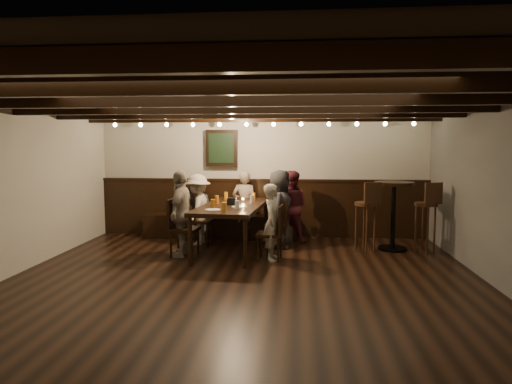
# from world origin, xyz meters

# --- Properties ---
(room) EXTENTS (7.00, 7.00, 7.00)m
(room) POSITION_xyz_m (-0.29, 2.21, 1.07)
(room) COLOR black
(room) RESTS_ON ground
(dining_table) EXTENTS (1.14, 2.23, 0.81)m
(dining_table) POSITION_xyz_m (-0.40, 2.05, 0.74)
(dining_table) COLOR black
(dining_table) RESTS_ON floor
(chair_left_near) EXTENTS (0.45, 0.45, 0.92)m
(chair_left_near) POSITION_xyz_m (-1.08, 2.56, 0.28)
(chair_left_near) COLOR black
(chair_left_near) RESTS_ON floor
(chair_left_far) EXTENTS (0.47, 0.47, 0.95)m
(chair_left_far) POSITION_xyz_m (-1.15, 1.66, 0.29)
(chair_left_far) COLOR black
(chair_left_far) RESTS_ON floor
(chair_right_near) EXTENTS (0.43, 0.43, 0.87)m
(chair_right_near) POSITION_xyz_m (0.35, 2.44, 0.27)
(chair_right_near) COLOR black
(chair_right_near) RESTS_ON floor
(chair_right_far) EXTENTS (0.43, 0.43, 0.87)m
(chair_right_far) POSITION_xyz_m (0.28, 1.55, 0.27)
(chair_right_far) COLOR black
(chair_right_far) RESTS_ON floor
(person_bench_left) EXTENTS (0.63, 0.44, 1.22)m
(person_bench_left) POSITION_xyz_m (-1.22, 3.02, 0.61)
(person_bench_left) COLOR #2A2A2D
(person_bench_left) RESTS_ON floor
(person_bench_centre) EXTENTS (0.51, 0.36, 1.33)m
(person_bench_centre) POSITION_xyz_m (-0.31, 3.10, 0.66)
(person_bench_centre) COLOR gray
(person_bench_centre) RESTS_ON floor
(person_bench_right) EXTENTS (0.69, 0.56, 1.34)m
(person_bench_right) POSITION_xyz_m (0.57, 2.88, 0.67)
(person_bench_right) COLOR #5B1F2A
(person_bench_right) RESTS_ON floor
(person_left_near) EXTENTS (0.55, 0.87, 1.29)m
(person_left_near) POSITION_xyz_m (-1.11, 2.56, 0.65)
(person_left_near) COLOR #A69E8C
(person_left_near) RESTS_ON floor
(person_left_far) EXTENTS (0.41, 0.85, 1.41)m
(person_left_far) POSITION_xyz_m (-1.18, 1.67, 0.71)
(person_left_far) COLOR gray
(person_left_far) RESTS_ON floor
(person_right_near) EXTENTS (0.49, 0.71, 1.38)m
(person_right_near) POSITION_xyz_m (0.38, 2.44, 0.69)
(person_right_near) COLOR #262528
(person_right_near) RESTS_ON floor
(person_right_far) EXTENTS (0.32, 0.46, 1.21)m
(person_right_far) POSITION_xyz_m (0.31, 1.54, 0.61)
(person_right_far) COLOR #A6A08D
(person_right_far) RESTS_ON floor
(pint_a) EXTENTS (0.07, 0.07, 0.14)m
(pint_a) POSITION_xyz_m (-0.62, 2.77, 0.88)
(pint_a) COLOR #BF7219
(pint_a) RESTS_ON dining_table
(pint_b) EXTENTS (0.07, 0.07, 0.14)m
(pint_b) POSITION_xyz_m (-0.10, 2.68, 0.88)
(pint_b) COLOR #BF7219
(pint_b) RESTS_ON dining_table
(pint_c) EXTENTS (0.07, 0.07, 0.14)m
(pint_c) POSITION_xyz_m (-0.69, 2.18, 0.88)
(pint_c) COLOR #BF7219
(pint_c) RESTS_ON dining_table
(pint_d) EXTENTS (0.07, 0.07, 0.14)m
(pint_d) POSITION_xyz_m (-0.08, 2.23, 0.88)
(pint_d) COLOR silver
(pint_d) RESTS_ON dining_table
(pint_e) EXTENTS (0.07, 0.07, 0.14)m
(pint_e) POSITION_xyz_m (-0.65, 1.62, 0.88)
(pint_e) COLOR #BF7219
(pint_e) RESTS_ON dining_table
(pint_f) EXTENTS (0.07, 0.07, 0.14)m
(pint_f) POSITION_xyz_m (-0.24, 1.49, 0.88)
(pint_f) COLOR silver
(pint_f) RESTS_ON dining_table
(pint_g) EXTENTS (0.07, 0.07, 0.14)m
(pint_g) POSITION_xyz_m (-0.41, 1.25, 0.88)
(pint_g) COLOR #BF7219
(pint_g) RESTS_ON dining_table
(plate_near) EXTENTS (0.24, 0.24, 0.01)m
(plate_near) POSITION_xyz_m (-0.61, 1.37, 0.82)
(plate_near) COLOR white
(plate_near) RESTS_ON dining_table
(plate_far) EXTENTS (0.24, 0.24, 0.01)m
(plate_far) POSITION_xyz_m (-0.24, 1.74, 0.82)
(plate_far) COLOR white
(plate_far) RESTS_ON dining_table
(condiment_caddy) EXTENTS (0.15, 0.10, 0.12)m
(condiment_caddy) POSITION_xyz_m (-0.40, 2.00, 0.87)
(condiment_caddy) COLOR black
(condiment_caddy) RESTS_ON dining_table
(candle) EXTENTS (0.05, 0.05, 0.05)m
(candle) POSITION_xyz_m (-0.26, 2.34, 0.83)
(candle) COLOR beige
(candle) RESTS_ON dining_table
(high_top_table) EXTENTS (0.67, 0.67, 1.19)m
(high_top_table) POSITION_xyz_m (2.35, 2.44, 0.78)
(high_top_table) COLOR black
(high_top_table) RESTS_ON floor
(bar_stool_left) EXTENTS (0.43, 0.44, 1.20)m
(bar_stool_left) POSITION_xyz_m (1.85, 2.23, 0.45)
(bar_stool_left) COLOR #331F10
(bar_stool_left) RESTS_ON floor
(bar_stool_right) EXTENTS (0.42, 0.43, 1.20)m
(bar_stool_right) POSITION_xyz_m (2.85, 2.28, 0.45)
(bar_stool_right) COLOR #331F10
(bar_stool_right) RESTS_ON floor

